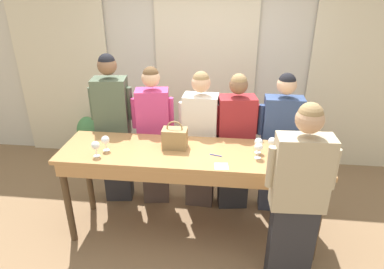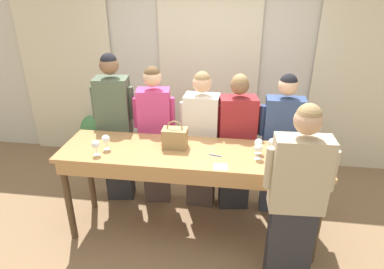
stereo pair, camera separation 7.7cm
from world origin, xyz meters
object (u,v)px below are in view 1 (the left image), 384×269
(tasting_bar, at_px, (191,163))
(potted_plant, at_px, (89,136))
(wine_glass_center_left, at_px, (272,142))
(guest_olive_jacket, at_px, (114,129))
(guest_striped_shirt, at_px, (235,143))
(wine_glass_center_mid, at_px, (259,147))
(guest_pink_top, at_px, (154,136))
(wine_glass_front_mid, at_px, (105,140))
(wine_glass_front_right, at_px, (259,142))
(wine_glass_front_left, at_px, (95,146))
(wine_bottle, at_px, (310,137))
(handbag, at_px, (175,138))
(guest_navy_coat, at_px, (280,143))
(wine_glass_center_right, at_px, (325,155))
(host_pouring, at_px, (297,197))
(guest_cream_sweater, at_px, (200,140))

(tasting_bar, xyz_separation_m, potted_plant, (-1.69, 1.45, -0.48))
(wine_glass_center_left, distance_m, potted_plant, 2.89)
(guest_olive_jacket, distance_m, guest_striped_shirt, 1.40)
(wine_glass_center_mid, bearing_deg, guest_olive_jacket, 159.38)
(wine_glass_center_left, height_order, guest_pink_top, guest_pink_top)
(wine_glass_front_mid, bearing_deg, wine_glass_center_mid, 0.43)
(wine_glass_front_mid, distance_m, wine_glass_front_right, 1.48)
(wine_glass_center_left, bearing_deg, guest_pink_top, 159.83)
(wine_glass_front_mid, distance_m, wine_glass_center_left, 1.61)
(wine_glass_front_left, distance_m, guest_pink_top, 0.86)
(tasting_bar, bearing_deg, potted_plant, 139.36)
(wine_bottle, height_order, guest_striped_shirt, guest_striped_shirt)
(handbag, relative_size, guest_navy_coat, 0.17)
(handbag, distance_m, guest_pink_top, 0.62)
(wine_glass_front_right, xyz_separation_m, wine_glass_center_right, (0.58, -0.19, 0.00))
(host_pouring, height_order, potted_plant, host_pouring)
(wine_bottle, distance_m, wine_glass_front_left, 2.07)
(guest_olive_jacket, bearing_deg, guest_pink_top, -0.00)
(wine_glass_front_right, height_order, wine_glass_center_left, same)
(guest_olive_jacket, bearing_deg, handbag, -30.95)
(wine_glass_front_left, height_order, host_pouring, host_pouring)
(handbag, xyz_separation_m, potted_plant, (-1.52, 1.35, -0.70))
(guest_navy_coat, bearing_deg, potted_plant, 161.41)
(wine_glass_center_mid, distance_m, guest_pink_top, 1.30)
(host_pouring, xyz_separation_m, potted_plant, (-2.63, 1.95, -0.51))
(wine_glass_front_right, bearing_deg, guest_striped_shirt, 112.82)
(host_pouring, bearing_deg, potted_plant, 143.36)
(tasting_bar, relative_size, wine_glass_center_right, 16.75)
(handbag, height_order, wine_glass_front_right, handbag)
(guest_striped_shirt, bearing_deg, wine_glass_front_left, -150.73)
(wine_glass_front_left, bearing_deg, wine_bottle, 11.23)
(wine_glass_front_left, relative_size, potted_plant, 0.22)
(guest_olive_jacket, height_order, guest_striped_shirt, guest_olive_jacket)
(tasting_bar, relative_size, wine_glass_front_left, 16.75)
(wine_glass_front_mid, bearing_deg, wine_glass_front_right, 4.61)
(wine_glass_center_mid, distance_m, guest_cream_sweater, 0.88)
(tasting_bar, distance_m, guest_navy_coat, 1.09)
(host_pouring, bearing_deg, wine_glass_front_mid, 165.35)
(handbag, xyz_separation_m, wine_glass_center_left, (0.94, 0.01, 0.00))
(guest_olive_jacket, relative_size, host_pouring, 1.05)
(guest_striped_shirt, bearing_deg, wine_bottle, -25.20)
(wine_glass_front_left, relative_size, wine_glass_center_mid, 1.00)
(handbag, xyz_separation_m, guest_navy_coat, (1.09, 0.48, -0.23))
(wine_glass_front_left, xyz_separation_m, guest_striped_shirt, (1.32, 0.74, -0.26))
(wine_bottle, distance_m, guest_cream_sweater, 1.18)
(guest_striped_shirt, bearing_deg, guest_pink_top, -180.00)
(guest_olive_jacket, xyz_separation_m, potted_plant, (-0.73, 0.88, -0.55))
(wine_glass_front_mid, bearing_deg, wine_glass_center_left, 5.23)
(wine_glass_front_left, bearing_deg, wine_glass_center_right, 1.50)
(wine_glass_front_right, xyz_separation_m, potted_plant, (-2.33, 1.37, -0.71))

